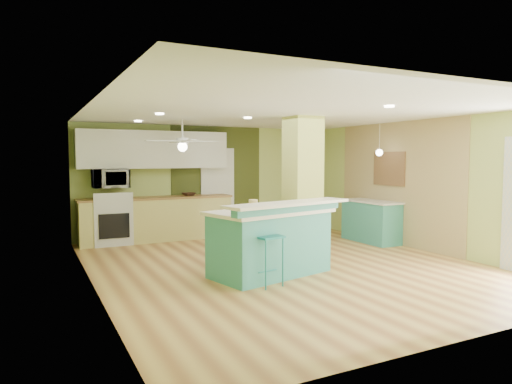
% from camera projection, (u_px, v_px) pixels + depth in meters
% --- Properties ---
extents(floor, '(6.00, 7.00, 0.01)m').
position_uv_depth(floor, '(285.00, 265.00, 7.54)').
color(floor, '#9E6637').
rests_on(floor, ground).
extents(ceiling, '(6.00, 7.00, 0.01)m').
position_uv_depth(ceiling, '(286.00, 112.00, 7.36)').
color(ceiling, white).
rests_on(ceiling, wall_back).
extents(wall_back, '(6.00, 0.01, 2.50)m').
position_uv_depth(wall_back, '(209.00, 181.00, 10.57)').
color(wall_back, '#B1C569').
rests_on(wall_back, floor).
extents(wall_front, '(6.00, 0.01, 2.50)m').
position_uv_depth(wall_front, '(472.00, 212.00, 4.33)').
color(wall_front, '#B1C569').
rests_on(wall_front, floor).
extents(wall_left, '(0.01, 7.00, 2.50)m').
position_uv_depth(wall_left, '(92.00, 196.00, 6.10)').
color(wall_left, '#B1C569').
rests_on(wall_left, floor).
extents(wall_right, '(0.01, 7.00, 2.50)m').
position_uv_depth(wall_right, '(420.00, 185.00, 8.80)').
color(wall_right, '#B1C569').
rests_on(wall_right, floor).
extents(wood_panel, '(0.02, 3.40, 2.50)m').
position_uv_depth(wood_panel, '(396.00, 183.00, 9.33)').
color(wood_panel, '#9B8459').
rests_on(wood_panel, floor).
extents(olive_accent, '(2.20, 0.02, 2.50)m').
position_uv_depth(olive_accent, '(217.00, 180.00, 10.65)').
color(olive_accent, '#3E461C').
rests_on(olive_accent, floor).
extents(interior_door, '(0.82, 0.05, 2.00)m').
position_uv_depth(interior_door, '(218.00, 191.00, 10.64)').
color(interior_door, silver).
rests_on(interior_door, floor).
extents(column, '(0.55, 0.55, 2.50)m').
position_uv_depth(column, '(302.00, 187.00, 8.19)').
color(column, '#BCC45A').
rests_on(column, floor).
extents(kitchen_run, '(3.25, 0.63, 0.94)m').
position_uv_depth(kitchen_run, '(157.00, 219.00, 9.77)').
color(kitchen_run, '#CDC36B').
rests_on(kitchen_run, floor).
extents(stove, '(0.76, 0.66, 1.08)m').
position_uv_depth(stove, '(112.00, 222.00, 9.34)').
color(stove, silver).
rests_on(stove, floor).
extents(upper_cabinets, '(3.20, 0.34, 0.80)m').
position_uv_depth(upper_cabinets, '(155.00, 150.00, 9.77)').
color(upper_cabinets, silver).
rests_on(upper_cabinets, wall_back).
extents(microwave, '(0.70, 0.48, 0.39)m').
position_uv_depth(microwave, '(110.00, 179.00, 9.28)').
color(microwave, white).
rests_on(microwave, wall_back).
extents(ceiling_fan, '(1.41, 1.41, 0.61)m').
position_uv_depth(ceiling_fan, '(182.00, 142.00, 8.68)').
color(ceiling_fan, silver).
rests_on(ceiling_fan, ceiling).
extents(pendant_lamp, '(0.14, 0.14, 0.69)m').
position_uv_depth(pendant_lamp, '(379.00, 152.00, 9.26)').
color(pendant_lamp, white).
rests_on(pendant_lamp, ceiling).
extents(wall_decor, '(0.03, 0.90, 0.70)m').
position_uv_depth(wall_decor, '(389.00, 169.00, 9.47)').
color(wall_decor, brown).
rests_on(wall_decor, wood_panel).
extents(peninsula, '(2.20, 1.56, 1.14)m').
position_uv_depth(peninsula, '(271.00, 240.00, 6.88)').
color(peninsula, teal).
rests_on(peninsula, floor).
extents(bar_stool, '(0.41, 0.41, 1.08)m').
position_uv_depth(bar_stool, '(265.00, 234.00, 6.30)').
color(bar_stool, teal).
rests_on(bar_stool, floor).
extents(side_counter, '(0.58, 1.36, 0.88)m').
position_uv_depth(side_counter, '(371.00, 221.00, 9.63)').
color(side_counter, teal).
rests_on(side_counter, floor).
extents(fruit_bowl, '(0.36, 0.36, 0.07)m').
position_uv_depth(fruit_bowl, '(189.00, 194.00, 10.02)').
color(fruit_bowl, '#3A2217').
rests_on(fruit_bowl, kitchen_run).
extents(canister, '(0.13, 0.13, 0.18)m').
position_uv_depth(canister, '(253.00, 206.00, 6.57)').
color(canister, gold).
rests_on(canister, peninsula).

